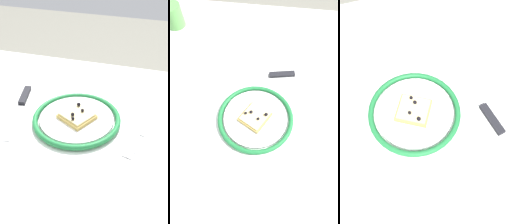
# 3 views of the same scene
# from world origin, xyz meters

# --- Properties ---
(ground_plane) EXTENTS (6.00, 6.00, 0.00)m
(ground_plane) POSITION_xyz_m (0.00, 0.00, 0.00)
(ground_plane) COLOR gray
(dining_table) EXTENTS (1.17, 0.79, 0.73)m
(dining_table) POSITION_xyz_m (0.00, 0.00, 0.64)
(dining_table) COLOR white
(dining_table) RESTS_ON ground_plane
(plate) EXTENTS (0.24, 0.24, 0.02)m
(plate) POSITION_xyz_m (0.01, -0.05, 0.74)
(plate) COLOR white
(plate) RESTS_ON dining_table
(pizza_slice_near) EXTENTS (0.11, 0.11, 0.03)m
(pizza_slice_near) POSITION_xyz_m (0.01, -0.05, 0.76)
(pizza_slice_near) COLOR tan
(pizza_slice_near) RESTS_ON plate
(knife) EXTENTS (0.07, 0.24, 0.01)m
(knife) POSITION_xyz_m (0.19, -0.09, 0.74)
(knife) COLOR silver
(knife) RESTS_ON dining_table
(fork) EXTENTS (0.07, 0.20, 0.00)m
(fork) POSITION_xyz_m (-0.17, -0.04, 0.74)
(fork) COLOR #BDBDBD
(fork) RESTS_ON dining_table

